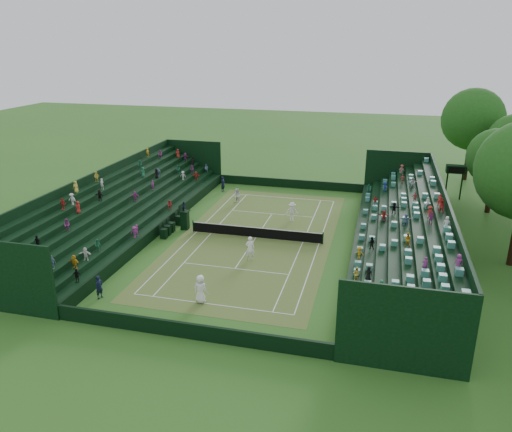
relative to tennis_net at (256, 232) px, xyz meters
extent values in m
plane|color=#30641F|center=(0.00, 0.00, -0.53)|extent=(160.00, 160.00, 0.00)
cube|color=#347125|center=(0.00, 0.00, -0.52)|extent=(12.97, 26.77, 0.01)
cube|color=black|center=(0.00, 15.88, -0.03)|extent=(17.17, 0.20, 1.00)
cube|color=black|center=(0.00, -15.88, -0.03)|extent=(17.17, 0.20, 1.00)
cube|color=black|center=(8.48, 0.00, -0.03)|extent=(0.20, 31.77, 1.00)
cube|color=black|center=(-8.48, 0.00, -0.03)|extent=(0.20, 31.77, 1.00)
cube|color=black|center=(8.98, 0.00, -0.03)|extent=(0.80, 32.00, 1.00)
cube|color=black|center=(9.79, 0.00, 0.20)|extent=(0.80, 32.00, 1.45)
cube|color=black|center=(10.58, 0.00, 0.42)|extent=(0.80, 32.00, 1.90)
cube|color=black|center=(11.38, 0.00, 0.65)|extent=(0.80, 32.00, 2.35)
cube|color=black|center=(12.18, 0.00, 0.87)|extent=(0.80, 32.00, 2.80)
cube|color=black|center=(12.98, 0.00, 1.10)|extent=(0.80, 32.00, 3.25)
cube|color=black|center=(13.79, 0.00, 1.32)|extent=(0.80, 32.00, 3.70)
cube|color=black|center=(14.59, 0.00, 1.55)|extent=(0.80, 32.00, 4.15)
cube|color=black|center=(15.08, 0.00, 1.92)|extent=(0.20, 32.00, 4.90)
cube|color=black|center=(-8.98, 0.00, -0.03)|extent=(0.80, 32.00, 1.00)
cube|color=black|center=(-9.79, 0.00, 0.20)|extent=(0.80, 32.00, 1.45)
cube|color=black|center=(-10.58, 0.00, 0.42)|extent=(0.80, 32.00, 1.90)
cube|color=black|center=(-11.38, 0.00, 0.65)|extent=(0.80, 32.00, 2.35)
cube|color=black|center=(-12.18, 0.00, 0.87)|extent=(0.80, 32.00, 2.80)
cube|color=black|center=(-12.98, 0.00, 1.10)|extent=(0.80, 32.00, 3.25)
cube|color=black|center=(-13.79, 0.00, 1.32)|extent=(0.80, 32.00, 3.70)
cube|color=black|center=(-14.59, 0.00, 1.55)|extent=(0.80, 32.00, 4.15)
cube|color=black|center=(-15.08, 0.00, 1.92)|extent=(0.20, 32.00, 4.90)
cylinder|color=black|center=(-5.79, 0.00, 0.00)|extent=(0.10, 0.10, 1.06)
cylinder|color=black|center=(5.79, 0.00, 0.00)|extent=(0.10, 0.10, 1.06)
cube|color=black|center=(0.00, 0.00, -0.07)|extent=(11.57, 0.02, 0.86)
cube|color=white|center=(0.00, 0.00, 0.40)|extent=(11.57, 0.04, 0.07)
cylinder|color=black|center=(17.00, 16.00, 0.97)|extent=(0.16, 0.16, 3.00)
cylinder|color=black|center=(18.50, 16.00, 0.97)|extent=(0.16, 0.16, 3.00)
cube|color=black|center=(17.75, 16.00, 2.77)|extent=(2.00, 1.00, 0.80)
cylinder|color=black|center=(20.63, 12.20, 0.98)|extent=(0.50, 0.50, 3.01)
sphere|color=#1B4E16|center=(20.63, 12.20, 5.07)|extent=(5.51, 5.51, 5.51)
cylinder|color=black|center=(23.63, 18.92, 1.08)|extent=(0.50, 0.50, 3.21)
cylinder|color=black|center=(20.10, 24.67, 1.45)|extent=(0.50, 0.50, 3.96)
sphere|color=#1B4E16|center=(20.10, 24.67, 6.83)|extent=(7.24, 7.24, 7.24)
cube|color=black|center=(-6.74, 0.42, 0.30)|extent=(0.64, 0.64, 1.66)
cube|color=black|center=(-6.74, 0.42, 1.18)|extent=(0.83, 0.83, 0.09)
cube|color=black|center=(-7.06, 0.42, 1.50)|extent=(0.07, 0.83, 0.64)
imported|color=black|center=(-6.74, 0.42, 1.65)|extent=(0.35, 0.44, 0.86)
cube|color=black|center=(-7.69, -2.09, -0.09)|extent=(0.54, 0.54, 0.87)
cube|color=black|center=(-7.96, -2.09, 0.45)|extent=(0.07, 0.54, 0.54)
cube|color=black|center=(-7.69, -1.29, -0.09)|extent=(0.54, 0.54, 0.87)
cube|color=black|center=(-7.96, -1.29, 0.45)|extent=(0.07, 0.54, 0.54)
cube|color=black|center=(-7.69, -0.49, -0.09)|extent=(0.54, 0.54, 0.87)
cube|color=black|center=(-7.96, -0.49, 0.45)|extent=(0.07, 0.54, 0.54)
cube|color=black|center=(-7.69, 1.31, -0.09)|extent=(0.54, 0.54, 0.87)
cube|color=black|center=(-7.96, 1.31, 0.45)|extent=(0.07, 0.54, 0.54)
cube|color=black|center=(-7.69, 2.11, -0.09)|extent=(0.54, 0.54, 0.87)
cube|color=black|center=(-7.96, 2.11, 0.45)|extent=(0.07, 0.54, 0.54)
cube|color=black|center=(-7.69, 2.91, -0.09)|extent=(0.54, 0.54, 0.87)
cube|color=black|center=(-7.96, 2.91, 0.45)|extent=(0.07, 0.54, 0.54)
imported|color=white|center=(-0.71, -11.80, 0.45)|extent=(1.02, 0.72, 1.95)
imported|color=white|center=(0.69, -4.59, 0.46)|extent=(0.83, 0.67, 1.97)
imported|color=silver|center=(-4.27, 8.87, 0.27)|extent=(0.92, 0.80, 1.59)
imported|color=white|center=(2.23, 5.02, 0.39)|extent=(1.34, 1.03, 1.82)
imported|color=black|center=(-7.02, 12.52, 0.34)|extent=(0.53, 0.70, 1.72)
imported|color=black|center=(-7.42, -12.90, 0.29)|extent=(0.52, 0.67, 1.63)
camera|label=1|loc=(9.92, -38.88, 15.80)|focal=35.00mm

